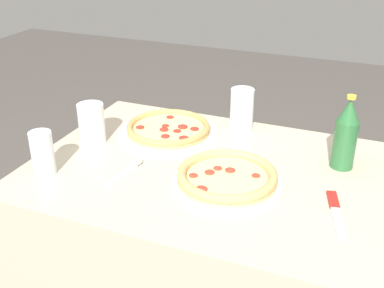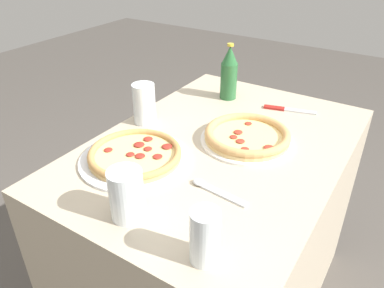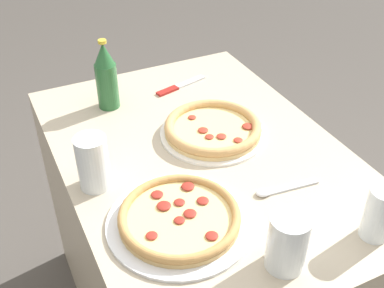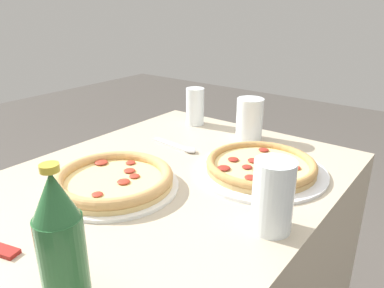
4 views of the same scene
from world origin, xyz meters
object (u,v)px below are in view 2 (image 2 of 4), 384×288
object	(u,v)px
glass_cola	(144,105)
knife	(287,110)
beer_bottle	(229,73)
pizza_veggie	(247,136)
pizza_pepperoni	(135,155)
glass_red_wine	(127,197)
glass_orange_juice	(205,239)
spoon	(212,189)

from	to	relation	value
glass_cola	knife	bearing A→B (deg)	-47.20
beer_bottle	knife	xyz separation A→B (m)	(0.01, -0.25, -0.10)
glass_cola	pizza_veggie	bearing A→B (deg)	-79.23
beer_bottle	pizza_veggie	bearing A→B (deg)	-142.04
pizza_pepperoni	glass_red_wine	world-z (taller)	glass_red_wine
glass_orange_juice	beer_bottle	bearing A→B (deg)	24.61
pizza_pepperoni	beer_bottle	bearing A→B (deg)	-1.50
knife	spoon	size ratio (longest dim) A/B	1.13
pizza_veggie	glass_cola	xyz separation A→B (m)	(-0.07, 0.37, 0.05)
glass_red_wine	spoon	size ratio (longest dim) A/B	0.76
glass_cola	glass_red_wine	bearing A→B (deg)	-145.89
beer_bottle	spoon	xyz separation A→B (m)	(-0.57, -0.25, -0.10)
pizza_veggie	glass_cola	bearing A→B (deg)	100.77
glass_orange_juice	knife	size ratio (longest dim) A/B	0.66
glass_cola	beer_bottle	distance (m)	0.38
spoon	pizza_veggie	bearing A→B (deg)	6.57
glass_cola	pizza_pepperoni	bearing A→B (deg)	-147.99
pizza_veggie	glass_orange_juice	world-z (taller)	glass_orange_juice
pizza_veggie	beer_bottle	world-z (taller)	beer_bottle
glass_orange_juice	glass_cola	world-z (taller)	glass_cola
pizza_veggie	spoon	size ratio (longest dim) A/B	1.76
glass_red_wine	beer_bottle	bearing A→B (deg)	9.84
knife	beer_bottle	bearing A→B (deg)	93.41
glass_orange_juice	pizza_veggie	bearing A→B (deg)	15.50
pizza_pepperoni	glass_cola	distance (m)	0.26
pizza_pepperoni	glass_red_wine	xyz separation A→B (m)	(-0.20, -0.15, 0.04)
glass_orange_juice	beer_bottle	xyz separation A→B (m)	(0.79, 0.36, 0.05)
spoon	glass_cola	bearing A→B (deg)	61.57
knife	glass_orange_juice	bearing A→B (deg)	-172.06
glass_red_wine	spoon	distance (m)	0.24
glass_red_wine	knife	size ratio (longest dim) A/B	0.67
pizza_pepperoni	glass_orange_juice	world-z (taller)	glass_orange_juice
pizza_veggie	knife	distance (m)	0.30
beer_bottle	spoon	size ratio (longest dim) A/B	1.29
spoon	glass_red_wine	bearing A→B (deg)	148.78
pizza_pepperoni	glass_cola	bearing A→B (deg)	32.01
pizza_pepperoni	glass_red_wine	distance (m)	0.25
glass_red_wine	spoon	xyz separation A→B (m)	(0.20, -0.12, -0.05)
glass_cola	spoon	world-z (taller)	glass_cola
glass_orange_juice	glass_red_wine	bearing A→B (deg)	85.68
pizza_veggie	spoon	bearing A→B (deg)	-173.43
beer_bottle	glass_orange_juice	bearing A→B (deg)	-155.39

